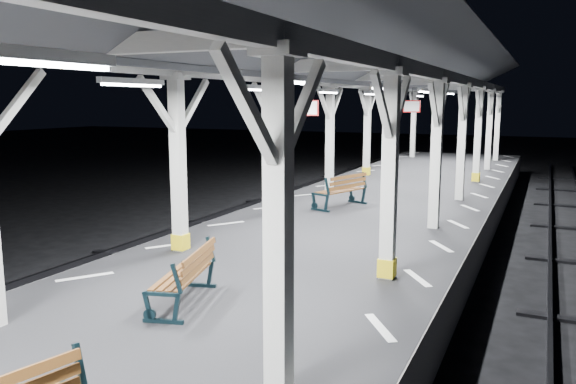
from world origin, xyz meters
The scene contains 7 objects.
ground centered at (0.00, 0.00, 0.00)m, with size 120.00×120.00×0.00m, color black.
platform centered at (0.00, 0.00, 0.50)m, with size 6.00×50.00×1.00m, color black.
hazard_stripes_left centered at (-2.45, 0.00, 1.00)m, with size 1.00×48.00×0.01m, color silver.
hazard_stripes_right centered at (2.45, 0.00, 1.00)m, with size 1.00×48.00×0.01m, color silver.
canopy centered at (0.00, -0.02, 4.56)m, with size 5.40×49.00×4.65m.
bench_mid centered at (-0.22, -0.31, 1.43)m, with size 0.93×1.59×0.81m.
bench_far centered at (-0.67, 7.47, 1.48)m, with size 1.11×1.77×0.90m.
Camera 1 is at (4.20, -6.55, 3.81)m, focal length 35.00 mm.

